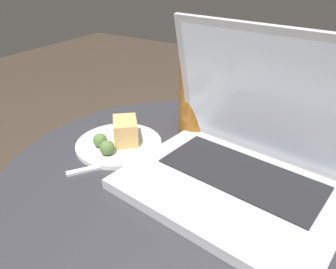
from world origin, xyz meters
The scene contains 5 objects.
table centered at (0.00, 0.00, 0.40)m, with size 0.70×0.70×0.57m.
laptop centered at (0.08, 0.02, 0.63)m, with size 0.38×0.30×0.26m.
beer_glass centered at (-0.07, 0.15, 0.69)m, with size 0.08×0.08×0.23m.
snack_plate centered at (-0.17, 0.01, 0.59)m, with size 0.18×0.18×0.06m.
fork centered at (-0.13, -0.03, 0.58)m, with size 0.12×0.16×0.00m.
Camera 1 is at (0.22, -0.44, 0.92)m, focal length 35.00 mm.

